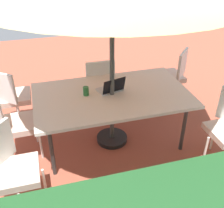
# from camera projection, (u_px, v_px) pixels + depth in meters

# --- Properties ---
(ground_plane) EXTENTS (10.00, 10.00, 0.02)m
(ground_plane) POSITION_uv_depth(u_px,v_px,m) (112.00, 140.00, 4.02)
(ground_plane) COLOR #9E4C38
(dining_table) EXTENTS (2.04, 1.19, 0.77)m
(dining_table) POSITION_uv_depth(u_px,v_px,m) (112.00, 97.00, 3.64)
(dining_table) COLOR silver
(dining_table) RESTS_ON ground_plane
(chair_southeast) EXTENTS (0.58, 0.58, 0.98)m
(chair_southeast) POSITION_uv_depth(u_px,v_px,m) (11.00, 95.00, 4.02)
(chair_southeast) COLOR beige
(chair_southeast) RESTS_ON ground_plane
(chair_northeast) EXTENTS (0.59, 0.59, 0.98)m
(chair_northeast) POSITION_uv_depth(u_px,v_px,m) (11.00, 166.00, 2.79)
(chair_northeast) COLOR beige
(chair_northeast) RESTS_ON ground_plane
(chair_east) EXTENTS (0.49, 0.48, 0.98)m
(chair_east) POSITION_uv_depth(u_px,v_px,m) (15.00, 121.00, 3.47)
(chair_east) COLOR beige
(chair_east) RESTS_ON ground_plane
(chair_south) EXTENTS (0.46, 0.46, 0.98)m
(chair_south) POSITION_uv_depth(u_px,v_px,m) (99.00, 83.00, 4.35)
(chair_south) COLOR beige
(chair_south) RESTS_ON ground_plane
(chair_southwest) EXTENTS (0.59, 0.59, 0.98)m
(chair_southwest) POSITION_uv_depth(u_px,v_px,m) (172.00, 74.00, 4.63)
(chair_southwest) COLOR beige
(chair_southwest) RESTS_ON ground_plane
(laptop) EXTENTS (0.37, 0.32, 0.21)m
(laptop) POSITION_uv_depth(u_px,v_px,m) (112.00, 88.00, 3.65)
(laptop) COLOR #B7B7BC
(laptop) RESTS_ON dining_table
(cup) EXTENTS (0.07, 0.07, 0.12)m
(cup) POSITION_uv_depth(u_px,v_px,m) (86.00, 91.00, 3.56)
(cup) COLOR #286B33
(cup) RESTS_ON dining_table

